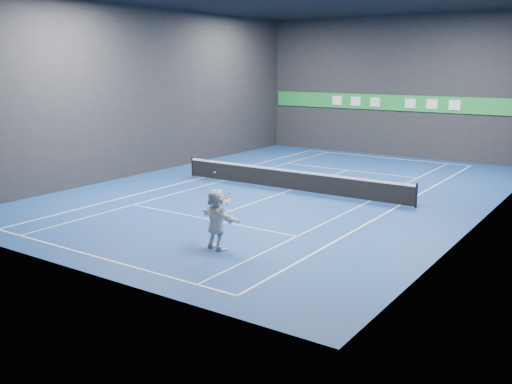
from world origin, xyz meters
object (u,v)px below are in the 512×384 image
Objects in this scene: player at (217,219)px; tennis_net at (290,179)px; tennis_racket at (227,199)px; tennis_ball at (215,172)px.

tennis_net is (-2.62, 9.09, -0.48)m from player.
player is 0.84m from tennis_racket.
tennis_net is at bearing 108.45° from tennis_racket.
tennis_ball is at bearing -74.24° from tennis_net.
player is 9.47m from tennis_net.
tennis_net is at bearing 105.76° from tennis_ball.
tennis_racket reaches higher than tennis_net.
player is 29.06× the size of tennis_ball.
tennis_net is (-2.56, 9.08, -2.03)m from tennis_ball.
player reaches higher than tennis_net.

